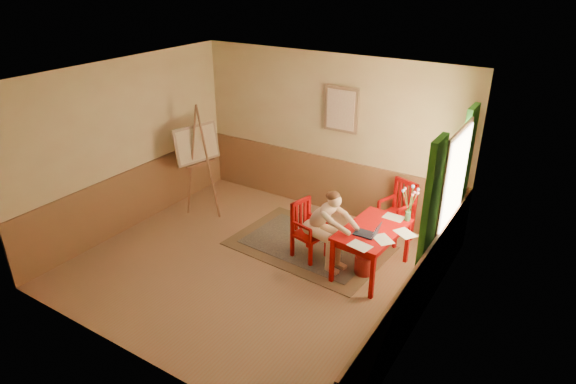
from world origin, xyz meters
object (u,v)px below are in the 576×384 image
Objects in this scene: table at (372,234)px; laptop at (369,233)px; chair_back at (398,211)px; easel at (198,148)px; chair_left at (307,230)px; figure at (325,224)px.

laptop reaches higher than table.
chair_back is 3.57m from easel.
laptop is (1.02, -0.09, 0.31)m from chair_left.
table is at bearing -4.57° from easel.
chair_left is 0.40m from figure.
chair_back is at bearing 91.61° from table.
easel is (-2.45, 0.40, 0.70)m from chair_left.
figure is at bearing -164.74° from table.
laptop is 3.52m from easel.
chair_back is 2.85× the size of laptop.
figure reaches higher than table.
easel is at bearing 172.02° from laptop.
figure is 0.70m from laptop.
table is at bearing 97.30° from laptop.
chair_back is 1.46m from figure.
easel is at bearing 170.61° from figure.
table is at bearing 7.09° from chair_left.
laptop is at bearing -7.98° from easel.
easel is (-3.41, -0.84, 0.66)m from chair_back.
chair_left is (-0.99, -0.12, -0.17)m from table.
chair_left is at bearing -172.91° from table.
chair_back reaches higher than table.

